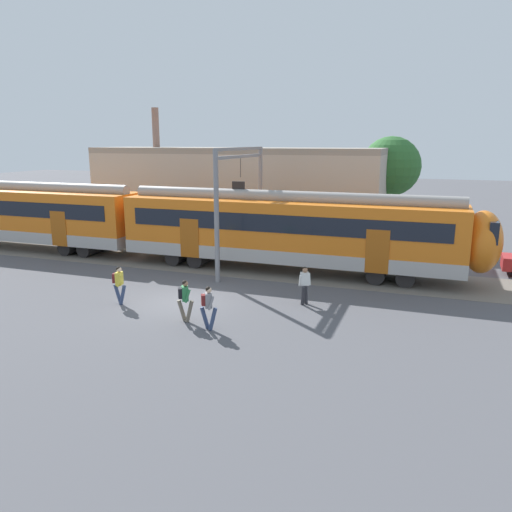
{
  "coord_description": "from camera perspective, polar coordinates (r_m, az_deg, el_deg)",
  "views": [
    {
      "loc": [
        10.18,
        -18.35,
        6.85
      ],
      "look_at": [
        2.47,
        3.02,
        1.6
      ],
      "focal_mm": 35.0,
      "sensor_mm": 36.0,
      "label": 1
    }
  ],
  "objects": [
    {
      "name": "street_tree_right",
      "position": [
        36.48,
        15.14,
        9.84
      ],
      "size": [
        4.12,
        4.12,
        7.19
      ],
      "color": "brown",
      "rests_on": "ground"
    },
    {
      "name": "pedestrian_grey",
      "position": [
        18.54,
        -5.52,
        -5.49
      ],
      "size": [
        0.71,
        0.5,
        1.67
      ],
      "color": "navy",
      "rests_on": "ground"
    },
    {
      "name": "track_bed",
      "position": [
        31.82,
        -15.98,
        0.08
      ],
      "size": [
        80.0,
        4.4,
        0.01
      ],
      "primitive_type": "cube",
      "color": "slate",
      "rests_on": "ground"
    },
    {
      "name": "background_building",
      "position": [
        35.54,
        -2.5,
        7.11
      ],
      "size": [
        20.46,
        5.0,
        9.2
      ],
      "color": "#B2A899",
      "rests_on": "ground"
    },
    {
      "name": "pedestrian_yellow",
      "position": [
        22.08,
        -15.4,
        -2.87
      ],
      "size": [
        0.69,
        0.54,
        1.67
      ],
      "color": "navy",
      "rests_on": "ground"
    },
    {
      "name": "pedestrian_white",
      "position": [
        21.37,
        5.57,
        -2.97
      ],
      "size": [
        0.51,
        0.71,
        1.67
      ],
      "color": "#28282D",
      "rests_on": "ground"
    },
    {
      "name": "commuter_train",
      "position": [
        30.02,
        -12.38,
        3.9
      ],
      "size": [
        38.05,
        3.07,
        4.73
      ],
      "color": "#B2ADA8",
      "rests_on": "ground"
    },
    {
      "name": "catenary_gantry",
      "position": [
        27.08,
        -1.76,
        7.63
      ],
      "size": [
        0.24,
        6.64,
        6.53
      ],
      "color": "gray",
      "rests_on": "ground"
    },
    {
      "name": "ground_plane",
      "position": [
        22.08,
        -8.75,
        -5.23
      ],
      "size": [
        160.0,
        160.0,
        0.0
      ],
      "primitive_type": "plane",
      "color": "#515156"
    },
    {
      "name": "pedestrian_green",
      "position": [
        19.44,
        -8.16,
        -4.68
      ],
      "size": [
        0.71,
        0.5,
        1.67
      ],
      "color": "#6B6051",
      "rests_on": "ground"
    }
  ]
}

